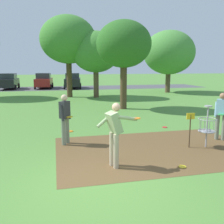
{
  "coord_description": "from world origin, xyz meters",
  "views": [
    {
      "loc": [
        -0.92,
        -5.26,
        2.63
      ],
      "look_at": [
        1.08,
        3.43,
        1.0
      ],
      "focal_mm": 40.15,
      "sensor_mm": 36.0,
      "label": 1
    }
  ],
  "objects": [
    {
      "name": "frisbee_near_basket",
      "position": [
        -0.37,
        4.81,
        0.01
      ],
      "size": [
        0.26,
        0.26,
        0.02
      ],
      "primitive_type": "cylinder",
      "color": "orange",
      "rests_on": "ground"
    },
    {
      "name": "disc_golf_basket",
      "position": [
        3.81,
        1.78,
        0.75
      ],
      "size": [
        0.98,
        0.58,
        1.39
      ],
      "color": "#9E9EA3",
      "rests_on": "ground"
    },
    {
      "name": "tree_mid_center",
      "position": [
        10.36,
        18.44,
        3.98
      ],
      "size": [
        5.1,
        5.1,
        6.16
      ],
      "color": "brown",
      "rests_on": "ground"
    },
    {
      "name": "tree_mid_right",
      "position": [
        2.55,
        15.9,
        3.79
      ],
      "size": [
        4.0,
        4.0,
        5.52
      ],
      "color": "brown",
      "rests_on": "ground"
    },
    {
      "name": "player_throwing",
      "position": [
        4.86,
        2.42,
        0.97
      ],
      "size": [
        0.46,
        0.45,
        1.71
      ],
      "color": "slate",
      "rests_on": "ground"
    },
    {
      "name": "ground_plane",
      "position": [
        0.0,
        0.0,
        0.0
      ],
      "size": [
        160.0,
        160.0,
        0.0
      ],
      "primitive_type": "plane",
      "color": "#518438"
    },
    {
      "name": "frisbee_far_right",
      "position": [
        3.71,
        4.59,
        0.01
      ],
      "size": [
        0.22,
        0.22,
        0.02
      ],
      "primitive_type": "cylinder",
      "color": "red",
      "rests_on": "ground"
    },
    {
      "name": "parking_lot_strip",
      "position": [
        0.0,
        26.05,
        0.0
      ],
      "size": [
        36.0,
        6.0,
        0.01
      ],
      "primitive_type": "cube",
      "color": "#4C4C51",
      "rests_on": "ground"
    },
    {
      "name": "tree_near_right",
      "position": [
        3.25,
        9.72,
        3.91
      ],
      "size": [
        3.32,
        3.32,
        5.36
      ],
      "color": "#4C3823",
      "rests_on": "ground"
    },
    {
      "name": "parked_car_leftmost",
      "position": [
        -6.11,
        26.1,
        0.92
      ],
      "size": [
        2.03,
        4.23,
        1.84
      ],
      "color": "black",
      "rests_on": "ground"
    },
    {
      "name": "player_waiting_left",
      "position": [
        0.56,
        0.86,
        0.99
      ],
      "size": [
        1.17,
        0.45,
        1.71
      ],
      "color": "tan",
      "rests_on": "ground"
    },
    {
      "name": "parked_car_center_left",
      "position": [
        -2.14,
        26.27,
        0.92
      ],
      "size": [
        2.2,
        4.32,
        1.84
      ],
      "color": "maroon",
      "rests_on": "ground"
    },
    {
      "name": "player_foreground_watching",
      "position": [
        -0.61,
        3.15,
        0.97
      ],
      "size": [
        0.45,
        0.47,
        1.71
      ],
      "color": "slate",
      "rests_on": "ground"
    },
    {
      "name": "frisbee_far_left",
      "position": [
        2.31,
        0.43,
        0.01
      ],
      "size": [
        0.2,
        0.2,
        0.02
      ],
      "primitive_type": "cylinder",
      "color": "gold",
      "rests_on": "ground"
    },
    {
      "name": "tree_near_left",
      "position": [
        0.35,
        16.7,
        4.81
      ],
      "size": [
        4.68,
        4.68,
        6.83
      ],
      "color": "#4C3823",
      "rests_on": "ground"
    },
    {
      "name": "parked_car_center_right",
      "position": [
        1.27,
        25.52,
        0.92
      ],
      "size": [
        2.33,
        4.38,
        1.84
      ],
      "color": "black",
      "rests_on": "ground"
    },
    {
      "name": "dirt_tee_pad",
      "position": [
        2.16,
        1.93,
        0.0
      ],
      "size": [
        6.23,
        4.05,
        0.01
      ],
      "primitive_type": "cube",
      "color": "brown",
      "rests_on": "ground"
    }
  ]
}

